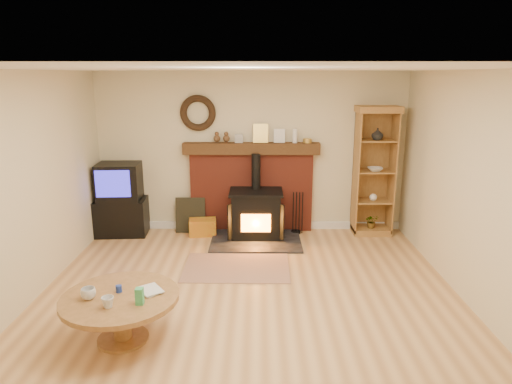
{
  "coord_description": "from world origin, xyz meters",
  "views": [
    {
      "loc": [
        0.11,
        -4.63,
        2.55
      ],
      "look_at": [
        0.08,
        1.0,
        1.09
      ],
      "focal_mm": 32.0,
      "sensor_mm": 36.0,
      "label": 1
    }
  ],
  "objects_px": {
    "tv_unit": "(121,201)",
    "coffee_table": "(120,304)",
    "wood_stove": "(256,215)",
    "curio_cabinet": "(374,171)"
  },
  "relations": [
    {
      "from": "tv_unit",
      "to": "coffee_table",
      "type": "height_order",
      "value": "tv_unit"
    },
    {
      "from": "wood_stove",
      "to": "tv_unit",
      "type": "bearing_deg",
      "value": 175.0
    },
    {
      "from": "curio_cabinet",
      "to": "coffee_table",
      "type": "relative_size",
      "value": 1.83
    },
    {
      "from": "wood_stove",
      "to": "tv_unit",
      "type": "relative_size",
      "value": 1.19
    },
    {
      "from": "tv_unit",
      "to": "curio_cabinet",
      "type": "distance_m",
      "value": 4.12
    },
    {
      "from": "tv_unit",
      "to": "curio_cabinet",
      "type": "height_order",
      "value": "curio_cabinet"
    },
    {
      "from": "tv_unit",
      "to": "curio_cabinet",
      "type": "relative_size",
      "value": 0.57
    },
    {
      "from": "tv_unit",
      "to": "curio_cabinet",
      "type": "bearing_deg",
      "value": 1.24
    },
    {
      "from": "wood_stove",
      "to": "curio_cabinet",
      "type": "height_order",
      "value": "curio_cabinet"
    },
    {
      "from": "curio_cabinet",
      "to": "coffee_table",
      "type": "xyz_separation_m",
      "value": [
        -3.2,
        -3.19,
        -0.65
      ]
    }
  ]
}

